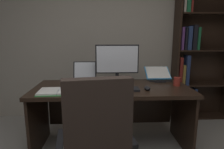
{
  "coord_description": "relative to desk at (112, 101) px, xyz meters",
  "views": [
    {
      "loc": [
        -0.13,
        -0.88,
        1.34
      ],
      "look_at": [
        -0.03,
        1.25,
        0.91
      ],
      "focal_mm": 31.38,
      "sensor_mm": 36.0,
      "label": 1
    }
  ],
  "objects": [
    {
      "name": "reading_stand_with_book",
      "position": [
        0.62,
        0.24,
        0.28
      ],
      "size": [
        0.32,
        0.28,
        0.16
      ],
      "color": "black",
      "rests_on": "desk"
    },
    {
      "name": "coffee_mug",
      "position": [
        0.77,
        -0.06,
        0.25
      ],
      "size": [
        0.08,
        0.08,
        0.1
      ],
      "primitive_type": "cylinder",
      "color": "maroon",
      "rests_on": "desk"
    },
    {
      "name": "monitor",
      "position": [
        0.08,
        0.17,
        0.44
      ],
      "size": [
        0.54,
        0.16,
        0.47
      ],
      "color": "black",
      "rests_on": "desk"
    },
    {
      "name": "pen",
      "position": [
        -0.18,
        -0.01,
        0.22
      ],
      "size": [
        0.14,
        0.02,
        0.01
      ],
      "primitive_type": "cylinder",
      "rotation": [
        0.0,
        1.57,
        0.06
      ],
      "color": "black",
      "rests_on": "notepad"
    },
    {
      "name": "open_binder",
      "position": [
        -0.56,
        -0.28,
        0.21
      ],
      "size": [
        0.43,
        0.3,
        0.02
      ],
      "rotation": [
        0.0,
        0.0,
        0.05
      ],
      "color": "green",
      "rests_on": "desk"
    },
    {
      "name": "computer_mouse",
      "position": [
        0.38,
        -0.23,
        0.22
      ],
      "size": [
        0.06,
        0.1,
        0.04
      ],
      "primitive_type": "ellipsoid",
      "color": "black",
      "rests_on": "desk"
    },
    {
      "name": "wall_back",
      "position": [
        0.03,
        0.97,
        0.84
      ],
      "size": [
        5.07,
        0.12,
        2.79
      ],
      "primitive_type": "cube",
      "color": "#A89E8E",
      "rests_on": "ground"
    },
    {
      "name": "desk",
      "position": [
        0.0,
        0.0,
        0.0
      ],
      "size": [
        1.78,
        0.76,
        0.75
      ],
      "color": "black",
      "rests_on": "ground"
    },
    {
      "name": "keyboard",
      "position": [
        0.08,
        -0.23,
        0.21
      ],
      "size": [
        0.42,
        0.15,
        0.02
      ],
      "primitive_type": "cube",
      "color": "black",
      "rests_on": "desk"
    },
    {
      "name": "bookshelf",
      "position": [
        1.37,
        0.76,
        0.48
      ],
      "size": [
        0.92,
        0.28,
        2.22
      ],
      "color": "black",
      "rests_on": "ground"
    },
    {
      "name": "notepad",
      "position": [
        -0.2,
        -0.01,
        0.21
      ],
      "size": [
        0.15,
        0.21,
        0.01
      ],
      "primitive_type": "cube",
      "rotation": [
        0.0,
        0.0,
        -0.01
      ],
      "color": "silver",
      "rests_on": "desk"
    },
    {
      "name": "laptop",
      "position": [
        -0.34,
        0.18,
        0.25
      ],
      "size": [
        0.3,
        0.32,
        0.24
      ],
      "color": "black",
      "rests_on": "desk"
    }
  ]
}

